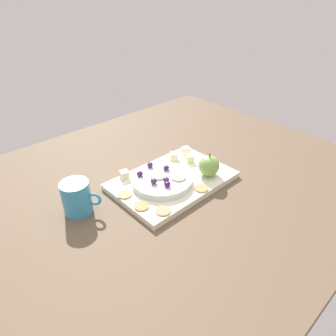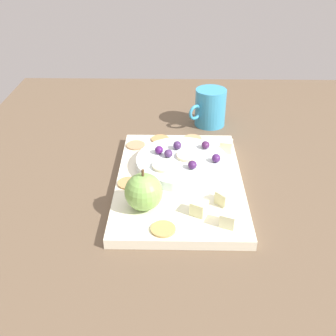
{
  "view_description": "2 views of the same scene",
  "coord_description": "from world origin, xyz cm",
  "px_view_note": "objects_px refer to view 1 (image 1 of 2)",
  "views": [
    {
      "loc": [
        56.39,
        59.3,
        58.73
      ],
      "look_at": [
        2.65,
        1.54,
        9.08
      ],
      "focal_mm": 32.11,
      "sensor_mm": 36.0,
      "label": 1
    },
    {
      "loc": [
        -66.42,
        3.53,
        49.92
      ],
      "look_at": [
        1.64,
        4.8,
        7.51
      ],
      "focal_mm": 43.43,
      "sensor_mm": 36.0,
      "label": 2
    }
  ],
  "objects_px": {
    "cheese_cube_0": "(186,151)",
    "cracker_3": "(163,211)",
    "apple_slice_1": "(158,176)",
    "cheese_cube_1": "(190,158)",
    "cheese_cube_2": "(174,156)",
    "platter": "(173,181)",
    "grape_2": "(167,184)",
    "grape_3": "(154,181)",
    "serving_dish": "(161,180)",
    "cracker_2": "(201,188)",
    "cheese_cube_3": "(124,175)",
    "apple_whole": "(209,166)",
    "grape_4": "(150,165)",
    "grape_1": "(166,180)",
    "cup": "(77,198)",
    "cracker_4": "(212,163)",
    "apple_slice_0": "(178,177)",
    "cracker_0": "(125,195)",
    "cracker_1": "(141,206)",
    "grape_0": "(140,174)",
    "grape_5": "(167,168)"
  },
  "relations": [
    {
      "from": "grape_1",
      "to": "grape_4",
      "type": "xyz_separation_m",
      "value": [
        -0.02,
        -0.1,
        0.0
      ]
    },
    {
      "from": "apple_slice_0",
      "to": "serving_dish",
      "type": "bearing_deg",
      "value": -45.91
    },
    {
      "from": "cracker_4",
      "to": "grape_5",
      "type": "height_order",
      "value": "grape_5"
    },
    {
      "from": "platter",
      "to": "grape_2",
      "type": "height_order",
      "value": "grape_2"
    },
    {
      "from": "cracker_2",
      "to": "grape_3",
      "type": "relative_size",
      "value": 2.16
    },
    {
      "from": "cracker_3",
      "to": "apple_whole",
      "type": "bearing_deg",
      "value": -171.27
    },
    {
      "from": "cheese_cube_1",
      "to": "cheese_cube_3",
      "type": "xyz_separation_m",
      "value": [
        0.23,
        -0.07,
        0.0
      ]
    },
    {
      "from": "cheese_cube_0",
      "to": "cheese_cube_2",
      "type": "relative_size",
      "value": 1.0
    },
    {
      "from": "cracker_4",
      "to": "cheese_cube_2",
      "type": "bearing_deg",
      "value": -54.9
    },
    {
      "from": "cracker_1",
      "to": "cracker_3",
      "type": "distance_m",
      "value": 0.06
    },
    {
      "from": "serving_dish",
      "to": "grape_2",
      "type": "relative_size",
      "value": 9.7
    },
    {
      "from": "grape_2",
      "to": "apple_slice_1",
      "type": "height_order",
      "value": "grape_2"
    },
    {
      "from": "cracker_1",
      "to": "grape_0",
      "type": "relative_size",
      "value": 2.16
    },
    {
      "from": "cheese_cube_0",
      "to": "apple_slice_1",
      "type": "distance_m",
      "value": 0.2
    },
    {
      "from": "apple_slice_1",
      "to": "grape_3",
      "type": "bearing_deg",
      "value": 32.03
    },
    {
      "from": "grape_2",
      "to": "grape_4",
      "type": "bearing_deg",
      "value": -105.4
    },
    {
      "from": "cup",
      "to": "grape_1",
      "type": "bearing_deg",
      "value": 156.68
    },
    {
      "from": "cheese_cube_2",
      "to": "cracker_1",
      "type": "relative_size",
      "value": 0.61
    },
    {
      "from": "platter",
      "to": "grape_3",
      "type": "height_order",
      "value": "grape_3"
    },
    {
      "from": "apple_slice_1",
      "to": "apple_slice_0",
      "type": "bearing_deg",
      "value": 130.23
    },
    {
      "from": "cheese_cube_3",
      "to": "cracker_4",
      "type": "distance_m",
      "value": 0.3
    },
    {
      "from": "apple_slice_1",
      "to": "cheese_cube_1",
      "type": "bearing_deg",
      "value": -173.99
    },
    {
      "from": "grape_1",
      "to": "grape_2",
      "type": "distance_m",
      "value": 0.02
    },
    {
      "from": "serving_dish",
      "to": "cheese_cube_0",
      "type": "height_order",
      "value": "cheese_cube_0"
    },
    {
      "from": "platter",
      "to": "cheese_cube_1",
      "type": "relative_size",
      "value": 14.52
    },
    {
      "from": "platter",
      "to": "cheese_cube_0",
      "type": "height_order",
      "value": "cheese_cube_0"
    },
    {
      "from": "cracker_4",
      "to": "platter",
      "type": "bearing_deg",
      "value": -10.09
    },
    {
      "from": "cheese_cube_3",
      "to": "apple_whole",
      "type": "bearing_deg",
      "value": 141.16
    },
    {
      "from": "cheese_cube_0",
      "to": "cracker_3",
      "type": "relative_size",
      "value": 0.61
    },
    {
      "from": "grape_2",
      "to": "grape_5",
      "type": "distance_m",
      "value": 0.09
    },
    {
      "from": "grape_4",
      "to": "cup",
      "type": "relative_size",
      "value": 0.2
    },
    {
      "from": "cheese_cube_1",
      "to": "grape_3",
      "type": "height_order",
      "value": "grape_3"
    },
    {
      "from": "cheese_cube_2",
      "to": "cheese_cube_1",
      "type": "bearing_deg",
      "value": 123.62
    },
    {
      "from": "cheese_cube_1",
      "to": "cracker_2",
      "type": "bearing_deg",
      "value": 56.12
    },
    {
      "from": "apple_whole",
      "to": "grape_0",
      "type": "relative_size",
      "value": 3.47
    },
    {
      "from": "serving_dish",
      "to": "cheese_cube_2",
      "type": "distance_m",
      "value": 0.15
    },
    {
      "from": "grape_4",
      "to": "cracker_3",
      "type": "bearing_deg",
      "value": 59.88
    },
    {
      "from": "platter",
      "to": "grape_1",
      "type": "xyz_separation_m",
      "value": [
        0.05,
        0.02,
        0.04
      ]
    },
    {
      "from": "cracker_1",
      "to": "grape_0",
      "type": "bearing_deg",
      "value": -126.87
    },
    {
      "from": "cracker_0",
      "to": "apple_slice_1",
      "type": "bearing_deg",
      "value": 172.59
    },
    {
      "from": "cracker_2",
      "to": "grape_4",
      "type": "distance_m",
      "value": 0.18
    },
    {
      "from": "cracker_3",
      "to": "grape_3",
      "type": "relative_size",
      "value": 2.16
    },
    {
      "from": "cheese_cube_2",
      "to": "cracker_0",
      "type": "distance_m",
      "value": 0.25
    },
    {
      "from": "serving_dish",
      "to": "cracker_2",
      "type": "relative_size",
      "value": 4.5
    },
    {
      "from": "apple_slice_0",
      "to": "grape_2",
      "type": "bearing_deg",
      "value": 11.63
    },
    {
      "from": "platter",
      "to": "apple_slice_1",
      "type": "xyz_separation_m",
      "value": [
        0.05,
        -0.02,
        0.03
      ]
    },
    {
      "from": "serving_dish",
      "to": "cheese_cube_2",
      "type": "xyz_separation_m",
      "value": [
        -0.13,
        -0.08,
        0.0
      ]
    },
    {
      "from": "grape_5",
      "to": "apple_slice_1",
      "type": "relative_size",
      "value": 0.42
    },
    {
      "from": "grape_0",
      "to": "grape_3",
      "type": "xyz_separation_m",
      "value": [
        -0.0,
        0.06,
        0.0
      ]
    },
    {
      "from": "cracker_0",
      "to": "grape_2",
      "type": "height_order",
      "value": "grape_2"
    }
  ]
}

